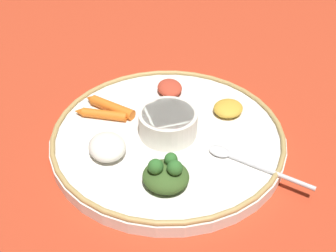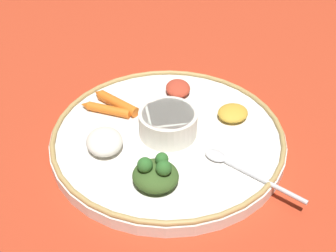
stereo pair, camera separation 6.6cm
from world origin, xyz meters
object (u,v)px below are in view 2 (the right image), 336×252
at_px(center_bowl, 168,122).
at_px(greens_pile, 156,174).
at_px(carrot_outer, 106,109).
at_px(carrot_near_spoon, 115,102).
at_px(spoon, 237,167).

bearing_deg(center_bowl, greens_pile, 93.35).
bearing_deg(carrot_outer, greens_pile, 130.60).
bearing_deg(center_bowl, carrot_near_spoon, -26.78).
relative_size(center_bowl, carrot_outer, 1.01).
bearing_deg(center_bowl, spoon, 153.24).
height_order(center_bowl, carrot_near_spoon, center_bowl).
relative_size(spoon, carrot_near_spoon, 1.58).
height_order(center_bowl, spoon, center_bowl).
bearing_deg(greens_pile, carrot_outer, -49.40).
xyz_separation_m(spoon, greens_pile, (0.11, 0.05, 0.01)).
height_order(center_bowl, greens_pile, greens_pile).
bearing_deg(spoon, center_bowl, -26.76).
height_order(greens_pile, carrot_near_spoon, greens_pile).
xyz_separation_m(greens_pile, carrot_near_spoon, (0.11, -0.16, -0.01)).
bearing_deg(spoon, greens_pile, 25.84).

